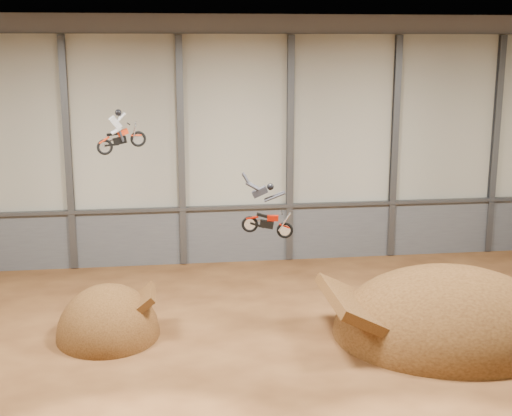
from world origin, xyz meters
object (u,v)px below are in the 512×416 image
at_px(fmx_rider_a, 123,128).
at_px(fmx_rider_b, 266,206).
at_px(landing_ramp, 448,334).
at_px(takeoff_ramp, 109,335).

xyz_separation_m(fmx_rider_a, fmx_rider_b, (6.39, -1.77, -3.47)).
distance_m(landing_ramp, fmx_rider_a, 18.06).
relative_size(landing_ramp, fmx_rider_b, 3.47).
bearing_deg(landing_ramp, takeoff_ramp, 172.83).
xyz_separation_m(landing_ramp, fmx_rider_a, (-14.95, 3.00, 9.68)).
distance_m(takeoff_ramp, fmx_rider_a, 9.78).
relative_size(takeoff_ramp, fmx_rider_b, 1.76).
height_order(takeoff_ramp, fmx_rider_a, fmx_rider_a).
bearing_deg(fmx_rider_a, landing_ramp, -21.99).
bearing_deg(fmx_rider_b, fmx_rider_a, 172.98).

